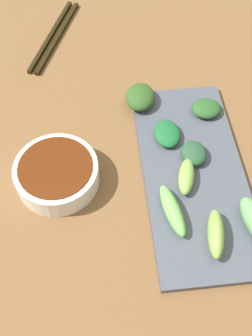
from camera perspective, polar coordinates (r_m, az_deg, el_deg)
The scene contains 11 objects.
tabletop at distance 0.66m, azimuth -0.81°, elevation -0.36°, with size 2.10×2.10×0.02m, color brown.
sauce_bowl at distance 0.63m, azimuth -9.95°, elevation -0.75°, with size 0.13×0.13×0.04m.
serving_plate at distance 0.65m, azimuth 9.66°, elevation -0.81°, with size 0.16×0.36×0.01m, color #434853.
broccoli_leafy_0 at distance 0.65m, azimuth 9.69°, elevation 2.36°, with size 0.04×0.05×0.02m, color #23472F.
broccoli_stalk_1 at distance 0.62m, azimuth 8.69°, elevation -1.23°, with size 0.02×0.07×0.02m, color #75A645.
broccoli_leafy_2 at distance 0.67m, azimuth 5.95°, elevation 4.98°, with size 0.04×0.06×0.02m, color #18582E.
broccoli_stalk_3 at distance 0.58m, azimuth 12.82°, elevation -9.23°, with size 0.02×0.08×0.03m, color #759F42.
broccoli_leafy_4 at distance 0.71m, azimuth 2.04°, elevation 10.20°, with size 0.05×0.06×0.03m, color #2A4B1E.
broccoli_leafy_5 at distance 0.71m, azimuth 11.51°, elevation 8.42°, with size 0.05×0.05×0.02m, color #254F22.
broccoli_stalk_6 at distance 0.59m, azimuth 6.70°, elevation -6.07°, with size 0.02×0.09×0.02m, color #65B04F.
chopsticks at distance 0.88m, azimuth -10.26°, elevation 18.23°, with size 0.11×0.22×0.01m.
Camera 1 is at (-0.03, -0.36, 0.56)m, focal length 42.25 mm.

